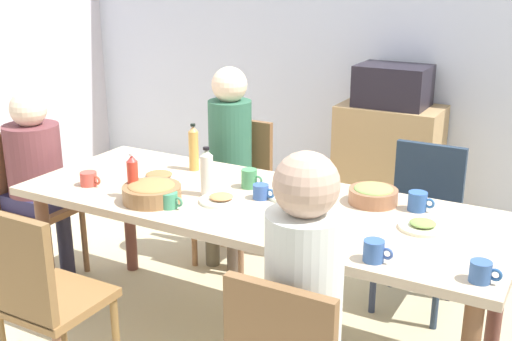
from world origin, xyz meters
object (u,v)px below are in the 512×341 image
at_px(chair_3, 40,293).
at_px(side_cabinet, 387,168).
at_px(chair_1, 237,183).
at_px(cup_2, 250,179).
at_px(plate_0, 423,226).
at_px(bowl_1, 373,194).
at_px(plate_2, 159,177).
at_px(person_1, 229,151).
at_px(cup_5, 169,200).
at_px(person_0, 36,168).
at_px(bottle_2, 133,177).
at_px(bottle_0, 207,173).
at_px(chair_4, 421,217).
at_px(cup_3, 89,179).
at_px(plate_1, 221,199).
at_px(dining_table, 256,216).
at_px(cup_7, 305,238).
at_px(bowl_2, 152,192).
at_px(cup_4, 481,272).
at_px(cup_1, 418,201).
at_px(bottle_1, 194,148).
at_px(plate_3, 293,193).
at_px(cup_0, 261,192).
at_px(microwave, 393,86).
at_px(cup_6, 374,251).
at_px(bowl_0, 309,221).

xyz_separation_m(chair_3, side_cabinet, (0.68, 2.58, -0.06)).
relative_size(chair_1, cup_2, 7.82).
height_order(plate_0, bowl_1, bowl_1).
bearing_deg(plate_2, chair_3, -89.69).
xyz_separation_m(person_1, cup_5, (0.29, -0.99, 0.06)).
bearing_deg(person_0, bottle_2, -14.91).
height_order(plate_2, bottle_0, bottle_0).
relative_size(chair_4, cup_3, 7.50).
height_order(chair_4, plate_1, chair_4).
bearing_deg(bowl_1, plate_1, -152.10).
bearing_deg(dining_table, plate_0, 3.44).
bearing_deg(chair_4, bowl_1, -99.35).
height_order(plate_1, cup_2, cup_2).
bearing_deg(plate_1, cup_7, -26.45).
relative_size(cup_2, bottle_0, 0.48).
distance_m(chair_4, plate_0, 0.84).
height_order(bowl_2, cup_2, same).
bearing_deg(cup_4, bowl_1, 136.53).
xyz_separation_m(person_0, cup_5, (1.16, -0.27, 0.10)).
xyz_separation_m(cup_1, bottle_2, (-1.23, -0.50, 0.06)).
bearing_deg(cup_4, chair_4, 113.49).
xyz_separation_m(chair_1, person_1, (-0.00, -0.09, 0.23)).
xyz_separation_m(bottle_1, side_cabinet, (0.62, 1.51, -0.44)).
bearing_deg(bottle_1, person_0, -165.23).
relative_size(chair_4, cup_5, 7.65).
xyz_separation_m(plate_3, cup_0, (-0.11, -0.11, 0.02)).
height_order(chair_4, bowl_1, chair_4).
distance_m(chair_1, person_1, 0.25).
xyz_separation_m(bottle_2, microwave, (0.62, 2.01, 0.17)).
bearing_deg(chair_3, cup_6, 20.00).
bearing_deg(chair_4, cup_5, -129.38).
xyz_separation_m(plate_0, bottle_1, (-1.30, 0.20, 0.11)).
height_order(person_1, bowl_1, person_1).
xyz_separation_m(bowl_0, cup_4, (0.70, -0.09, -0.02)).
bearing_deg(bowl_0, bottle_0, 164.03).
bearing_deg(bowl_0, plate_2, 165.07).
xyz_separation_m(plate_0, cup_2, (-0.89, 0.10, 0.03)).
distance_m(plate_3, bottle_1, 0.66).
bearing_deg(cup_3, person_0, 160.73).
height_order(cup_3, cup_5, cup_5).
bearing_deg(plate_0, cup_5, -163.59).
bearing_deg(cup_1, bowl_1, -177.34).
bearing_deg(cup_4, chair_3, -163.51).
height_order(plate_0, cup_1, cup_1).
relative_size(person_0, plate_2, 4.58).
relative_size(dining_table, bottle_0, 9.71).
relative_size(bowl_0, bowl_1, 0.72).
xyz_separation_m(plate_3, bowl_0, (0.25, -0.37, 0.04)).
height_order(bowl_1, microwave, microwave).
height_order(person_0, microwave, microwave).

